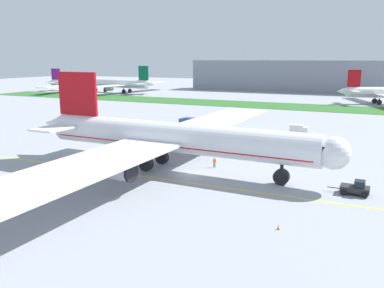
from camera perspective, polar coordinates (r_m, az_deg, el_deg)
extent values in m
plane|color=#9399A0|center=(66.86, -0.34, -4.43)|extent=(600.00, 600.00, 0.00)
cube|color=yellow|center=(63.45, -1.86, -5.35)|extent=(280.00, 0.36, 0.01)
cube|color=#2D6628|center=(166.09, 15.19, 5.13)|extent=(320.00, 24.00, 0.10)
cylinder|color=white|center=(68.71, -2.64, 0.96)|extent=(49.78, 6.49, 5.13)
cube|color=#B20C14|center=(68.88, -2.63, 0.23)|extent=(47.78, 6.03, 0.62)
sphere|color=white|center=(60.79, 19.57, -1.21)|extent=(4.87, 4.87, 4.87)
cone|color=white|center=(84.97, -18.90, 2.73)|extent=(5.76, 4.51, 4.36)
cube|color=#B20C14|center=(79.91, -16.00, 6.91)|extent=(8.95, 0.76, 8.20)
cube|color=white|center=(85.07, -13.96, 3.30)|extent=(5.69, 8.35, 0.36)
cube|color=white|center=(77.63, -18.82, 2.20)|extent=(5.69, 8.35, 0.36)
cube|color=white|center=(92.00, 3.52, 3.39)|extent=(12.15, 44.98, 0.41)
cube|color=white|center=(50.88, -18.89, -4.42)|extent=(12.15, 44.98, 0.41)
cylinder|color=#B7BABF|center=(82.59, 1.75, 1.32)|extent=(4.95, 2.95, 2.82)
cylinder|color=black|center=(81.63, 3.30, 1.18)|extent=(0.50, 2.97, 2.96)
cylinder|color=#B7BABF|center=(57.60, -10.66, -3.67)|extent=(4.95, 2.95, 2.82)
cylinder|color=black|center=(56.21, -8.67, -3.99)|extent=(0.50, 2.97, 2.96)
cylinder|color=black|center=(62.86, 12.67, -3.72)|extent=(0.54, 0.54, 1.99)
cylinder|color=black|center=(63.13, 12.62, -4.58)|extent=(2.46, 1.16, 2.43)
cylinder|color=black|center=(73.67, -4.31, -1.12)|extent=(0.54, 0.54, 1.99)
cylinder|color=black|center=(73.90, -4.30, -1.87)|extent=(2.46, 1.16, 2.43)
cylinder|color=black|center=(69.23, -6.57, -2.03)|extent=(0.54, 0.54, 1.99)
cylinder|color=black|center=(69.48, -6.55, -2.83)|extent=(2.46, 1.16, 2.43)
cube|color=black|center=(60.74, 18.90, -0.55)|extent=(1.90, 3.89, 0.92)
sphere|color=black|center=(81.24, -13.52, 2.70)|extent=(0.36, 0.36, 0.36)
sphere|color=black|center=(77.93, -10.46, 2.45)|extent=(0.36, 0.36, 0.36)
sphere|color=black|center=(74.86, -7.14, 2.17)|extent=(0.36, 0.36, 0.36)
sphere|color=black|center=(72.07, -3.56, 1.85)|extent=(0.36, 0.36, 0.36)
sphere|color=black|center=(69.59, 0.30, 1.51)|extent=(0.36, 0.36, 0.36)
sphere|color=black|center=(67.44, 4.42, 1.13)|extent=(0.36, 0.36, 0.36)
sphere|color=black|center=(65.67, 8.79, 0.72)|extent=(0.36, 0.36, 0.36)
sphere|color=black|center=(64.30, 13.37, 0.29)|extent=(0.36, 0.36, 0.36)
cube|color=#26262B|center=(61.80, 22.20, -5.94)|extent=(3.97, 2.27, 0.78)
cube|color=black|center=(61.53, 22.81, -5.25)|extent=(1.45, 1.68, 0.90)
cylinder|color=black|center=(62.09, 19.55, -5.88)|extent=(1.80, 0.17, 0.12)
cylinder|color=black|center=(60.98, 20.81, -6.45)|extent=(0.91, 0.37, 0.90)
cylinder|color=black|center=(63.03, 21.01, -5.87)|extent=(0.91, 0.37, 0.90)
cylinder|color=black|center=(60.83, 23.39, -6.71)|extent=(0.91, 0.37, 0.90)
cylinder|color=black|center=(62.89, 23.50, -6.12)|extent=(0.91, 0.37, 0.90)
cylinder|color=black|center=(71.86, -9.58, -3.08)|extent=(0.12, 0.12, 0.83)
cylinder|color=orange|center=(71.56, -9.54, -2.57)|extent=(0.10, 0.10, 0.53)
cylinder|color=black|center=(72.02, -9.66, -3.04)|extent=(0.12, 0.12, 0.83)
cylinder|color=orange|center=(71.97, -9.74, -2.50)|extent=(0.10, 0.10, 0.53)
cube|color=orange|center=(71.76, -9.64, -2.51)|extent=(0.50, 0.41, 0.59)
sphere|color=tan|center=(71.66, -9.65, -2.19)|extent=(0.23, 0.23, 0.23)
cylinder|color=black|center=(71.48, 3.14, -2.99)|extent=(0.13, 0.13, 0.86)
cylinder|color=orange|center=(71.30, 3.02, -2.44)|extent=(0.10, 0.10, 0.55)
cylinder|color=black|center=(71.48, 3.30, -2.99)|extent=(0.13, 0.13, 0.86)
cylinder|color=orange|center=(71.30, 3.43, -2.44)|extent=(0.10, 0.10, 0.55)
cube|color=orange|center=(71.29, 3.22, -2.42)|extent=(0.52, 0.40, 0.61)
sphere|color=#8C6647|center=(71.18, 3.23, -2.08)|extent=(0.23, 0.23, 0.23)
cylinder|color=black|center=(69.03, -8.83, -3.68)|extent=(0.12, 0.12, 0.84)
cylinder|color=#BFE519|center=(68.93, -8.95, -3.12)|extent=(0.10, 0.10, 0.53)
cylinder|color=black|center=(68.94, -8.69, -3.70)|extent=(0.12, 0.12, 0.84)
cylinder|color=#BFE519|center=(68.68, -8.61, -3.16)|extent=(0.10, 0.10, 0.53)
cube|color=#BFE519|center=(68.80, -8.78, -3.12)|extent=(0.45, 0.26, 0.59)
sphere|color=brown|center=(68.69, -8.79, -2.78)|extent=(0.23, 0.23, 0.23)
cube|color=#F2590C|center=(47.46, 12.21, -11.80)|extent=(0.36, 0.36, 0.03)
cone|color=#F2590C|center=(47.34, 12.23, -11.48)|extent=(0.28, 0.28, 0.55)
cylinder|color=white|center=(47.33, 12.23, -11.45)|extent=(0.17, 0.17, 0.06)
cube|color=#33478C|center=(113.54, -0.08, 3.23)|extent=(4.63, 2.78, 2.09)
cube|color=#33478C|center=(115.04, -1.27, 3.25)|extent=(1.95, 2.37, 1.74)
cube|color=#263347|center=(115.42, -1.61, 3.45)|extent=(0.31, 1.91, 0.77)
cylinder|color=black|center=(114.24, -1.58, 2.74)|extent=(0.93, 0.41, 0.90)
cylinder|color=black|center=(116.13, -0.97, 2.90)|extent=(0.93, 0.41, 0.90)
cylinder|color=black|center=(112.18, 0.09, 2.58)|extent=(0.93, 0.41, 0.90)
cylinder|color=black|center=(114.10, 0.69, 2.74)|extent=(0.93, 0.41, 0.90)
cube|color=white|center=(103.54, 14.69, 2.04)|extent=(3.51, 2.63, 2.39)
cube|color=white|center=(103.45, 15.84, 1.83)|extent=(1.49, 2.34, 1.90)
cube|color=#263347|center=(103.36, 16.18, 2.02)|extent=(0.27, 1.95, 0.83)
cylinder|color=black|center=(104.76, 15.85, 1.43)|extent=(0.93, 0.39, 0.90)
cylinder|color=black|center=(102.48, 15.77, 1.20)|extent=(0.93, 0.39, 0.90)
cylinder|color=black|center=(104.94, 14.26, 1.54)|extent=(0.93, 0.39, 0.90)
cylinder|color=black|center=(102.67, 14.14, 1.31)|extent=(0.93, 0.39, 0.90)
cylinder|color=white|center=(249.41, -16.13, 8.32)|extent=(32.88, 9.33, 4.07)
cube|color=#661472|center=(249.45, -16.12, 8.16)|extent=(31.54, 8.80, 0.49)
sphere|color=white|center=(240.82, -12.54, 8.38)|extent=(3.86, 3.86, 3.86)
cone|color=white|center=(259.28, -19.60, 8.29)|extent=(4.98, 4.14, 3.46)
cube|color=#661472|center=(256.55, -18.85, 9.43)|extent=(5.87, 1.36, 6.51)
cube|color=white|center=(260.50, -18.40, 8.45)|extent=(4.60, 7.00, 0.28)
cube|color=white|center=(253.77, -19.42, 8.30)|extent=(4.60, 7.00, 0.28)
cube|color=white|center=(264.65, -14.54, 8.49)|extent=(11.87, 30.17, 0.33)
cube|color=white|center=(236.24, -18.58, 7.86)|extent=(11.87, 30.17, 0.33)
cylinder|color=#B7BABF|center=(258.52, -15.06, 8.11)|extent=(4.18, 2.84, 2.24)
cylinder|color=black|center=(257.55, -14.69, 8.12)|extent=(0.71, 2.37, 2.35)
cylinder|color=#B7BABF|center=(241.30, -17.49, 7.71)|extent=(4.18, 2.84, 2.24)
cylinder|color=black|center=(240.26, -17.10, 7.72)|extent=(0.71, 2.37, 2.35)
cylinder|color=black|center=(243.38, -13.57, 7.71)|extent=(0.42, 0.42, 1.58)
cylinder|color=black|center=(243.44, -13.56, 7.52)|extent=(2.05, 1.17, 1.93)
cylinder|color=black|center=(252.76, -16.35, 7.71)|extent=(0.42, 0.42, 1.58)
cylinder|color=black|center=(252.82, -16.34, 7.53)|extent=(2.05, 1.17, 1.93)
cylinder|color=black|center=(249.14, -16.86, 7.62)|extent=(0.42, 0.42, 1.58)
cylinder|color=black|center=(249.20, -16.85, 7.44)|extent=(2.05, 1.17, 1.93)
cylinder|color=white|center=(229.18, -9.86, 8.49)|extent=(37.05, 10.58, 4.69)
cube|color=#055938|center=(229.23, -9.85, 8.29)|extent=(35.54, 9.97, 0.56)
sphere|color=white|center=(243.19, -13.25, 8.55)|extent=(4.46, 4.46, 4.46)
cone|color=white|center=(215.51, -5.87, 8.48)|extent=(5.74, 4.77, 3.99)
cube|color=#055938|center=(218.50, -6.94, 10.02)|extent=(6.61, 1.53, 7.51)
cube|color=white|center=(214.74, -7.58, 8.52)|extent=(5.21, 8.06, 0.33)
cube|color=white|center=(221.84, -5.96, 8.67)|extent=(5.21, 8.06, 0.33)
cube|color=white|center=(214.65, -13.01, 7.97)|extent=(13.34, 33.97, 0.38)
cube|color=white|center=(241.99, -6.41, 8.64)|extent=(13.34, 33.97, 0.38)
cylinder|color=#B7BABF|center=(220.68, -11.77, 7.76)|extent=(4.82, 3.27, 2.58)
cylinder|color=black|center=(222.27, -12.17, 7.78)|extent=(0.82, 2.74, 2.71)
cylinder|color=#B7BABF|center=(237.20, -7.78, 8.19)|extent=(4.82, 3.27, 2.58)
cylinder|color=black|center=(238.68, -8.19, 8.20)|extent=(0.82, 2.74, 2.71)
cylinder|color=black|center=(239.25, -12.27, 7.76)|extent=(0.49, 0.49, 1.82)
cylinder|color=black|center=(239.32, -12.26, 7.54)|extent=(2.36, 1.35, 2.23)
cylinder|color=black|center=(225.59, -9.72, 7.62)|extent=(0.49, 0.49, 1.82)
cylinder|color=black|center=(225.66, -9.71, 7.39)|extent=(2.36, 1.35, 2.23)
cylinder|color=black|center=(229.17, -8.86, 7.71)|extent=(0.49, 0.49, 1.82)
cylinder|color=black|center=(229.24, -8.85, 7.49)|extent=(2.36, 1.35, 2.23)
cylinder|color=white|center=(188.21, 25.65, 6.66)|extent=(29.65, 15.40, 4.46)
cube|color=#B20C14|center=(188.27, 25.63, 6.42)|extent=(28.40, 14.62, 0.54)
cone|color=white|center=(182.28, 20.67, 7.04)|extent=(5.97, 5.35, 3.79)
cube|color=#B20C14|center=(183.35, 22.13, 8.67)|extent=(5.20, 2.44, 7.14)
cube|color=white|center=(187.67, 21.38, 7.21)|extent=(5.74, 7.86, 0.31)
cube|color=white|center=(179.25, 22.27, 6.95)|extent=(5.74, 7.86, 0.31)
cube|color=white|center=(202.35, 23.53, 6.99)|extent=(16.29, 27.67, 0.36)
cylinder|color=#B7BABF|center=(197.09, 24.36, 6.41)|extent=(4.85, 3.86, 2.45)
cylinder|color=black|center=(197.88, 24.94, 6.38)|extent=(1.30, 2.53, 2.58)
cylinder|color=black|center=(189.72, 24.62, 5.84)|extent=(0.47, 0.47, 1.73)
cylinder|color=black|center=(189.80, 24.60, 5.59)|extent=(2.32, 1.68, 2.12)
cylinder|color=black|center=(185.39, 25.15, 5.68)|extent=(0.47, 0.47, 1.73)
cylinder|color=black|center=(185.47, 25.12, 5.41)|extent=(2.32, 1.68, 2.12)
cube|color=gray|center=(244.77, 13.67, 9.43)|extent=(115.14, 20.00, 18.00)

